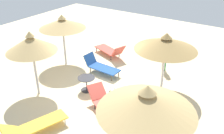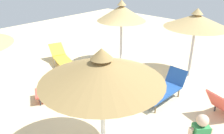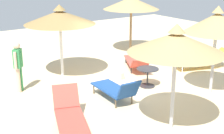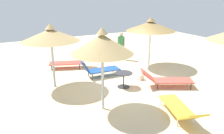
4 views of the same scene
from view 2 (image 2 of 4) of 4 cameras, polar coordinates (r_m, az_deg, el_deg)
ground at (r=7.94m, az=1.74°, el=-7.68°), size 24.00×24.00×0.10m
parasol_umbrella_near_left at (r=9.72m, az=2.36°, el=13.15°), size 2.02×2.02×2.82m
parasol_umbrella_front at (r=4.61m, az=-2.50°, el=-0.73°), size 2.58×2.58×2.66m
parasol_umbrella_near_right at (r=9.13m, az=20.02°, el=10.66°), size 2.33×2.33×2.69m
lounge_chair_far_right at (r=10.33m, az=-12.14°, el=2.15°), size 1.29×2.29×0.75m
lounge_chair_center at (r=7.83m, az=12.87°, el=-5.09°), size 1.87×0.77×0.86m
lounge_chair_far_left at (r=7.94m, az=-10.32°, el=-4.78°), size 2.26×1.64×0.75m
handbag at (r=7.53m, az=-1.94°, el=-7.95°), size 0.32×0.23×0.40m
side_table_round at (r=8.32m, az=1.85°, el=-2.23°), size 0.75×0.75×0.64m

